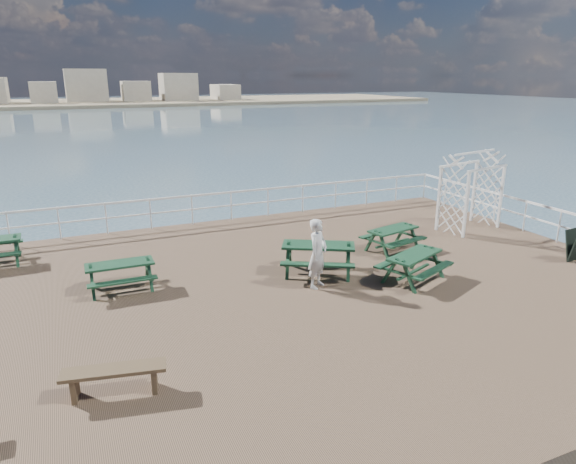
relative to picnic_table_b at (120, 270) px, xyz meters
The scene contains 11 objects.
ground 4.90m from the picnic_table_b, 20.60° to the right, with size 18.00×14.00×0.30m, color brown.
sea_backdrop 133.46m from the picnic_table_b, 82.65° to the left, with size 300.00×300.00×9.20m.
railing 4.57m from the picnic_table_b, 10.88° to the left, with size 17.77×13.76×1.10m.
picnic_table_b is the anchor object (origin of this frame).
picnic_table_c 8.03m from the picnic_table_b, ahead, with size 1.91×1.68×0.80m.
picnic_table_d 5.15m from the picnic_table_b, 11.29° to the right, with size 2.45×2.30×0.94m.
picnic_table_e 7.54m from the picnic_table_b, 19.22° to the right, with size 2.12×1.94×0.84m.
flat_bench_near 4.66m from the picnic_table_b, 97.63° to the right, with size 1.76×0.73×0.49m.
trellis_arbor 11.85m from the picnic_table_b, ahead, with size 2.39×1.62×2.73m.
sandwich_board 12.74m from the picnic_table_b, 14.23° to the right, with size 0.61×0.48×0.94m.
person 4.98m from the picnic_table_b, 21.85° to the right, with size 0.65×0.43×1.79m, color silver.
Camera 1 is at (-5.52, -10.98, 5.18)m, focal length 32.00 mm.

